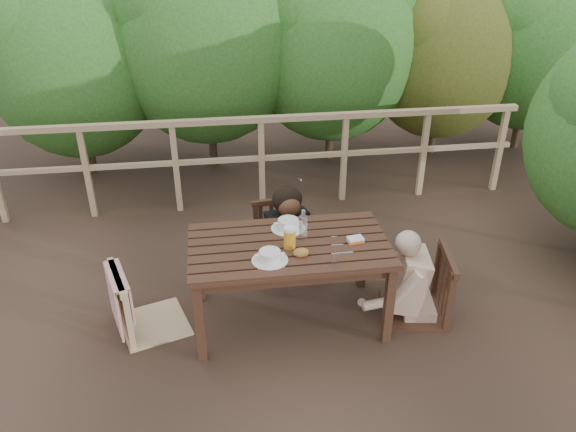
{
  "coord_description": "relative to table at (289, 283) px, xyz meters",
  "views": [
    {
      "loc": [
        -0.51,
        -3.46,
        2.83
      ],
      "look_at": [
        0.0,
        0.05,
        0.9
      ],
      "focal_mm": 34.65,
      "sensor_mm": 36.0,
      "label": 1
    }
  ],
  "objects": [
    {
      "name": "woman",
      "position": [
        0.08,
        0.92,
        0.26
      ],
      "size": [
        0.56,
        0.66,
        1.2
      ],
      "primitive_type": null,
      "rotation": [
        0.0,
        0.0,
        3.28
      ],
      "color": "black",
      "rests_on": "ground"
    },
    {
      "name": "diner_right",
      "position": [
        1.04,
        -0.06,
        0.27
      ],
      "size": [
        0.68,
        0.58,
        1.22
      ],
      "primitive_type": null,
      "rotation": [
        0.0,
        0.0,
        1.4
      ],
      "color": "tan",
      "rests_on": "ground"
    },
    {
      "name": "butter_tub",
      "position": [
        0.49,
        -0.05,
        0.37
      ],
      "size": [
        0.13,
        0.1,
        0.05
      ],
      "primitive_type": "cube",
      "rotation": [
        0.0,
        0.0,
        0.16
      ],
      "color": "white",
      "rests_on": "table"
    },
    {
      "name": "soup_far",
      "position": [
        0.03,
        0.23,
        0.39
      ],
      "size": [
        0.27,
        0.27,
        0.09
      ],
      "primitive_type": "cylinder",
      "color": "white",
      "rests_on": "table"
    },
    {
      "name": "soup_near",
      "position": [
        -0.16,
        -0.2,
        0.38
      ],
      "size": [
        0.26,
        0.26,
        0.09
      ],
      "primitive_type": "cylinder",
      "color": "white",
      "rests_on": "table"
    },
    {
      "name": "bread_roll",
      "position": [
        0.06,
        -0.17,
        0.37
      ],
      "size": [
        0.11,
        0.09,
        0.07
      ],
      "primitive_type": "ellipsoid",
      "color": "olive",
      "rests_on": "table"
    },
    {
      "name": "chair_right",
      "position": [
        1.01,
        -0.06,
        0.17
      ],
      "size": [
        0.59,
        0.59,
        1.02
      ],
      "primitive_type": "cube",
      "rotation": [
        0.0,
        0.0,
        -1.74
      ],
      "color": "#372015",
      "rests_on": "ground"
    },
    {
      "name": "tumbler",
      "position": [
        0.27,
        -0.3,
        0.38
      ],
      "size": [
        0.06,
        0.06,
        0.07
      ],
      "primitive_type": "cylinder",
      "color": "silver",
      "rests_on": "table"
    },
    {
      "name": "chair_left",
      "position": [
        -1.05,
        0.07,
        0.17
      ],
      "size": [
        0.63,
        0.63,
        1.02
      ],
      "primitive_type": "cube",
      "rotation": [
        0.0,
        0.0,
        1.88
      ],
      "color": "tan",
      "rests_on": "ground"
    },
    {
      "name": "ground",
      "position": [
        0.0,
        0.0,
        -0.34
      ],
      "size": [
        60.0,
        60.0,
        0.0
      ],
      "primitive_type": "plane",
      "color": "#443024",
      "rests_on": "ground"
    },
    {
      "name": "table",
      "position": [
        0.0,
        0.0,
        0.0
      ],
      "size": [
        1.48,
        0.83,
        0.68
      ],
      "primitive_type": "cube",
      "color": "#372015",
      "rests_on": "ground"
    },
    {
      "name": "hedge_row",
      "position": [
        0.4,
        3.2,
        1.56
      ],
      "size": [
        6.6,
        1.6,
        3.8
      ],
      "primitive_type": null,
      "color": "#2F6223",
      "rests_on": "ground"
    },
    {
      "name": "chair_far",
      "position": [
        0.08,
        0.9,
        0.14
      ],
      "size": [
        0.54,
        0.54,
        0.97
      ],
      "primitive_type": "cube",
      "rotation": [
        0.0,
        0.0,
        0.14
      ],
      "color": "#372015",
      "rests_on": "ground"
    },
    {
      "name": "bottle",
      "position": [
        0.11,
        0.05,
        0.47
      ],
      "size": [
        0.06,
        0.06,
        0.26
      ],
      "primitive_type": "cylinder",
      "color": "silver",
      "rests_on": "table"
    },
    {
      "name": "beer_glass",
      "position": [
        -0.0,
        -0.05,
        0.43
      ],
      "size": [
        0.09,
        0.09,
        0.18
      ],
      "primitive_type": "cylinder",
      "color": "orange",
      "rests_on": "table"
    },
    {
      "name": "railing",
      "position": [
        0.0,
        2.0,
        0.16
      ],
      "size": [
        5.6,
        0.1,
        1.01
      ],
      "primitive_type": "cube",
      "color": "tan",
      "rests_on": "ground"
    }
  ]
}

